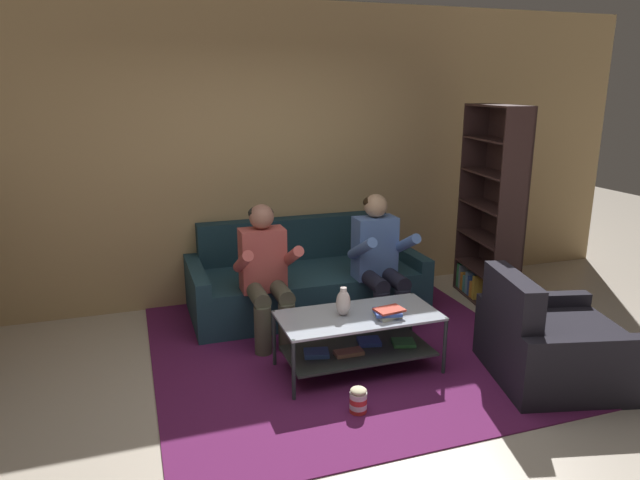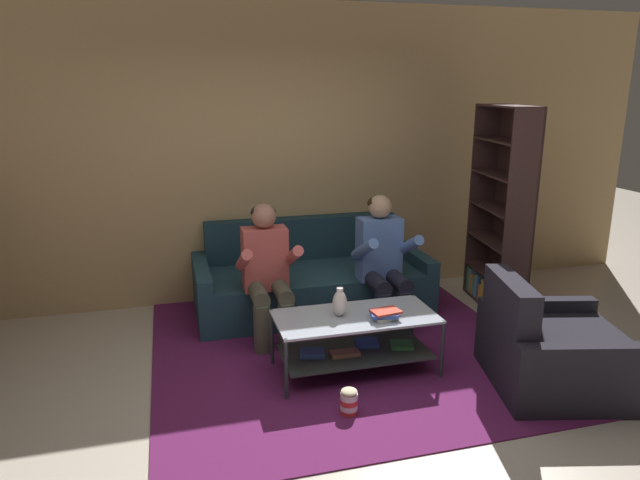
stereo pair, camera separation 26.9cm
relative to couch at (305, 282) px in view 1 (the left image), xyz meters
The scene contains 12 objects.
ground 2.00m from the couch, 99.48° to the right, with size 16.80×16.80×0.00m, color beige.
back_partition 1.32m from the couch, 122.82° to the left, with size 8.40×0.12×2.90m, color tan.
couch is the anchor object (origin of this frame).
person_seated_left 0.86m from the couch, 131.99° to the right, with size 0.50×0.58×1.16m.
person_seated_right 0.86m from the couch, 47.91° to the right, with size 0.50×0.58×1.19m.
coffee_table 1.35m from the couch, 89.78° to the right, with size 1.21×0.57×0.46m.
area_rug 0.85m from the couch, 89.82° to the right, with size 3.00×3.30×0.01m.
vase 1.36m from the couch, 94.78° to the right, with size 0.11×0.11×0.22m.
book_stack 1.50m from the couch, 82.69° to the right, with size 0.24×0.20×0.07m.
bookshelf 1.95m from the couch, 11.44° to the right, with size 0.41×0.91×1.95m.
armchair 2.33m from the couch, 55.95° to the right, with size 1.10×1.12×0.82m.
popcorn_tub 1.93m from the couch, 96.62° to the right, with size 0.12×0.12×0.19m.
Camera 1 is at (-1.22, -3.07, 2.11)m, focal length 32.00 mm.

